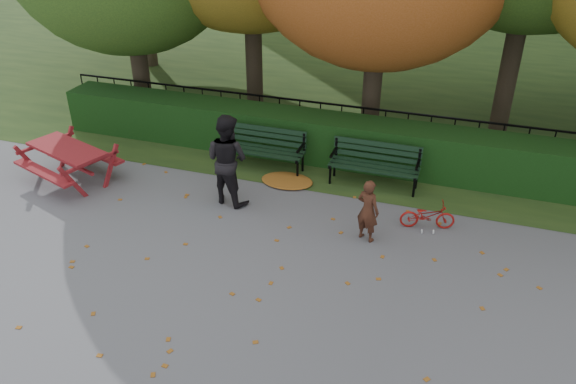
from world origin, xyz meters
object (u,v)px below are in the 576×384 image
(bench_right, at_px, (375,161))
(picnic_table, at_px, (68,155))
(child, at_px, (368,210))
(bicycle, at_px, (428,216))
(adult, at_px, (227,159))
(bench_left, at_px, (264,145))

(bench_right, distance_m, picnic_table, 6.24)
(child, height_order, bicycle, child)
(bench_right, bearing_deg, picnic_table, -162.85)
(bicycle, bearing_deg, adult, 79.72)
(bench_left, bearing_deg, adult, -95.01)
(child, distance_m, adult, 2.85)
(bench_left, relative_size, bicycle, 1.86)
(adult, bearing_deg, bench_left, -80.59)
(bench_left, height_order, adult, adult)
(bench_left, xyz_separation_m, adult, (-0.14, -1.56, 0.37))
(picnic_table, distance_m, bicycle, 7.21)
(picnic_table, bearing_deg, bicycle, 22.91)
(bicycle, bearing_deg, picnic_table, 80.22)
(bench_right, bearing_deg, child, -82.72)
(picnic_table, distance_m, adult, 3.45)
(bench_right, distance_m, bicycle, 1.81)
(bench_left, height_order, bench_right, same)
(adult, relative_size, bicycle, 1.85)
(bench_right, height_order, adult, adult)
(bench_right, height_order, bicycle, bench_right)
(child, distance_m, bicycle, 1.23)
(child, bearing_deg, picnic_table, 20.76)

